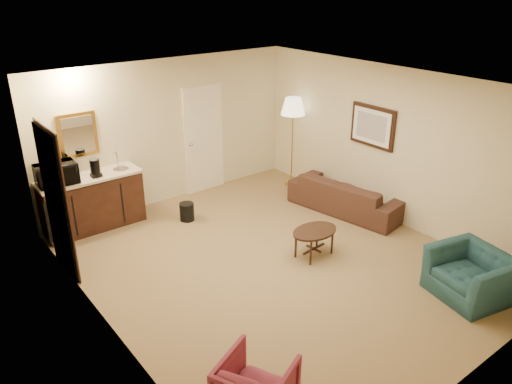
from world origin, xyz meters
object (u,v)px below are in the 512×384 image
Objects in this scene: wetbar_cabinet at (93,202)px; teal_armchair at (472,268)px; coffee_table at (314,243)px; waste_bin at (187,212)px; microwave at (56,172)px; sofa at (347,190)px; coffee_maker at (95,168)px; floor_lamp at (292,142)px.

wetbar_cabinet reaches higher than teal_armchair.
wetbar_cabinet is at bearing 127.57° from coffee_table.
microwave reaches higher than waste_bin.
microwave is (-1.85, 0.70, 0.97)m from waste_bin.
sofa is 4.85m from microwave.
microwave reaches higher than sofa.
floor_lamp is at bearing -15.81° from coffee_maker.
coffee_table is 2.38m from waste_bin.
wetbar_cabinet is 2.20× the size of coffee_table.
floor_lamp is 5.69× the size of waste_bin.
teal_armchair is (3.15, -4.92, -0.04)m from wetbar_cabinet.
sofa is 1.74m from coffee_table.
waste_bin is at bearing -144.59° from teal_armchair.
floor_lamp is at bearing -6.29° from microwave.
coffee_maker is at bearing 172.29° from floor_lamp.
coffee_table is (-1.55, -0.78, -0.19)m from sofa.
teal_armchair is 3.09× the size of waste_bin.
wetbar_cabinet is at bearing 151.93° from waste_bin.
sofa is 7.00× the size of coffee_maker.
coffee_table is at bearing -52.43° from wetbar_cabinet.
sofa is 2.85m from teal_armchair.
floor_lamp is 2.98× the size of microwave.
floor_lamp reaches higher than teal_armchair.
floor_lamp is (0.70, 4.32, 0.47)m from teal_armchair.
floor_lamp is at bearing 2.67° from waste_bin.
sofa is at bearing 179.00° from teal_armchair.
floor_lamp reaches higher than coffee_maker.
coffee_table is at bearing -124.57° from floor_lamp.
sofa is (3.80, -2.15, -0.06)m from wetbar_cabinet.
microwave is (-2.75, 2.90, 0.91)m from coffee_table.
coffee_maker is (-1.26, 0.63, 0.91)m from waste_bin.
coffee_maker is (-3.76, 0.51, 0.18)m from floor_lamp.
teal_armchair reaches higher than coffee_table.
teal_armchair is 4.40m from floor_lamp.
teal_armchair is 6.15m from microwave.
coffee_table is at bearing -143.53° from teal_armchair.
waste_bin is (-0.90, 2.21, -0.06)m from coffee_table.
teal_armchair is 1.29× the size of coffee_table.
microwave reaches higher than coffee_maker.
wetbar_cabinet is at bearing -135.16° from teal_armchair.
coffee_table reaches higher than waste_bin.
sofa is 2.77× the size of coffee_table.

